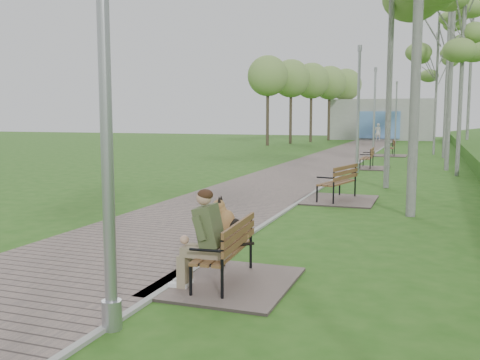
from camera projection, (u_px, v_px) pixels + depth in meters
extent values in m
plane|color=#275917|center=(115.00, 324.00, 6.08)|extent=(120.00, 120.00, 0.00)
cube|color=#6B5C57|center=(323.00, 163.00, 26.76)|extent=(3.50, 67.00, 0.04)
cube|color=#999993|center=(358.00, 164.00, 26.18)|extent=(0.10, 67.00, 0.05)
cube|color=#9E9E99|center=(381.00, 119.00, 54.03)|extent=(10.00, 5.00, 4.00)
cube|color=#5E8ED1|center=(379.00, 125.00, 51.66)|extent=(4.00, 0.20, 2.60)
cube|color=#6B5C57|center=(226.00, 282.00, 7.54)|extent=(1.83, 2.04, 0.04)
cube|color=brown|center=(222.00, 252.00, 7.50)|extent=(0.56, 1.55, 0.04)
cube|color=brown|center=(239.00, 233.00, 7.40)|extent=(0.14, 1.53, 0.34)
cube|color=#6B5C57|center=(338.00, 200.00, 14.92)|extent=(2.03, 2.25, 0.04)
cube|color=brown|center=(336.00, 183.00, 14.88)|extent=(0.88, 1.76, 0.05)
cube|color=brown|center=(346.00, 172.00, 14.70)|extent=(0.43, 1.66, 0.37)
cube|color=#6B5C57|center=(367.00, 168.00, 24.11)|extent=(1.88, 2.09, 0.04)
cube|color=brown|center=(366.00, 158.00, 24.08)|extent=(0.51, 1.58, 0.04)
cube|color=brown|center=(372.00, 152.00, 23.96)|extent=(0.08, 1.57, 0.35)
cube|color=#6B5C57|center=(390.00, 156.00, 31.65)|extent=(1.91, 2.12, 0.04)
cube|color=brown|center=(389.00, 148.00, 31.61)|extent=(0.68, 1.64, 0.04)
cube|color=brown|center=(394.00, 143.00, 31.53)|extent=(0.25, 1.58, 0.35)
cylinder|color=#9B9DA3|center=(112.00, 315.00, 5.90)|extent=(0.22, 0.22, 0.33)
cylinder|color=#9B9DA3|center=(105.00, 76.00, 5.59)|extent=(0.13, 0.13, 5.53)
cylinder|color=#9B9DA3|center=(357.00, 169.00, 22.37)|extent=(0.20, 0.20, 0.30)
cylinder|color=#9B9DA3|center=(358.00, 112.00, 22.08)|extent=(0.12, 0.12, 5.05)
cylinder|color=#9B9DA3|center=(360.00, 48.00, 21.78)|extent=(0.18, 0.18, 0.25)
cylinder|color=#9B9DA3|center=(373.00, 153.00, 31.69)|extent=(0.20, 0.20, 0.30)
cylinder|color=#9B9DA3|center=(374.00, 113.00, 31.41)|extent=(0.12, 0.12, 5.00)
cylinder|color=#9B9DA3|center=(376.00, 69.00, 31.11)|extent=(0.18, 0.18, 0.25)
cylinder|color=#9B9DA3|center=(395.00, 142.00, 46.07)|extent=(0.20, 0.20, 0.31)
cylinder|color=#9B9DA3|center=(396.00, 114.00, 45.79)|extent=(0.12, 0.12, 5.11)
cylinder|color=#9B9DA3|center=(397.00, 83.00, 45.48)|extent=(0.18, 0.18, 0.26)
imported|color=white|center=(378.00, 132.00, 50.85)|extent=(0.71, 0.59, 1.67)
cylinder|color=silver|center=(418.00, 11.00, 12.03)|extent=(0.21, 0.21, 9.40)
cylinder|color=silver|center=(391.00, 47.00, 17.00)|extent=(0.20, 0.20, 9.04)
cylinder|color=silver|center=(461.00, 83.00, 20.60)|extent=(0.16, 0.16, 7.24)
ellipsoid|color=#7CA04D|center=(464.00, 21.00, 20.32)|extent=(2.33, 2.33, 3.18)
cylinder|color=silver|center=(452.00, 53.00, 22.71)|extent=(0.20, 0.20, 10.00)
cylinder|color=silver|center=(447.00, 79.00, 29.56)|extent=(0.18, 0.18, 8.82)
ellipsoid|color=#7CA04D|center=(450.00, 26.00, 29.22)|extent=(2.64, 2.64, 3.88)
cylinder|color=silver|center=(436.00, 85.00, 32.28)|extent=(0.16, 0.16, 8.47)
ellipsoid|color=#7CA04D|center=(438.00, 39.00, 31.96)|extent=(2.31, 2.31, 3.73)
cylinder|color=silver|center=(470.00, 79.00, 34.28)|extent=(0.19, 0.19, 9.43)
ellipsoid|color=#7CA04D|center=(472.00, 31.00, 33.92)|extent=(2.74, 2.74, 4.15)
cylinder|color=silver|center=(436.00, 93.00, 41.30)|extent=(0.15, 0.15, 8.28)
ellipsoid|color=#7CA04D|center=(438.00, 58.00, 40.98)|extent=(2.24, 2.24, 3.64)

